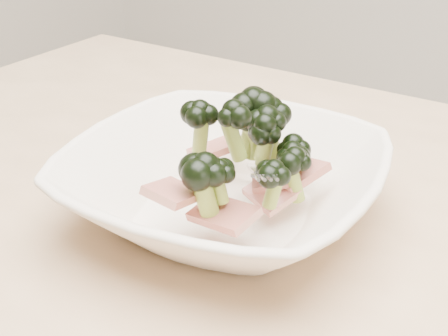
{
  "coord_description": "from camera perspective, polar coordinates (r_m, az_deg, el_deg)",
  "views": [
    {
      "loc": [
        0.17,
        -0.39,
        1.05
      ],
      "look_at": [
        -0.09,
        0.01,
        0.8
      ],
      "focal_mm": 50.0,
      "sensor_mm": 36.0,
      "label": 1
    }
  ],
  "objects": [
    {
      "name": "broccoli_dish",
      "position": [
        0.54,
        0.29,
        -1.1
      ],
      "size": [
        0.3,
        0.3,
        0.12
      ],
      "color": "#F2E2CD",
      "rests_on": "dining_table"
    }
  ]
}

